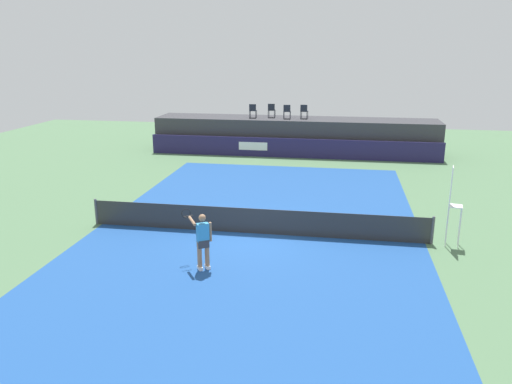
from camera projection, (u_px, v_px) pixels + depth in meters
ground_plane at (267, 209)px, 21.32m from camera, size 48.00×48.00×0.00m
court_inner at (255, 233)px, 18.47m from camera, size 12.00×22.00×0.00m
sponsor_wall at (292, 148)px, 31.10m from camera, size 18.00×0.22×1.20m
spectator_platform at (295, 135)px, 32.67m from camera, size 18.00×2.80×2.20m
spectator_chair_far_left at (253, 110)px, 32.46m from camera, size 0.45×0.45×0.89m
spectator_chair_left at (272, 110)px, 32.67m from camera, size 0.44×0.44×0.89m
spectator_chair_center at (287, 111)px, 32.06m from camera, size 0.46×0.46×0.89m
spectator_chair_right at (304, 111)px, 32.11m from camera, size 0.48×0.48×0.89m
umpire_chair at (453, 201)px, 16.96m from camera, size 0.51×0.51×2.76m
tennis_net at (255, 221)px, 18.34m from camera, size 12.40×0.02×0.95m
net_post_near at (96, 212)px, 19.33m from camera, size 0.10×0.10×1.00m
net_post_far at (433, 230)px, 17.33m from camera, size 0.10×0.10×1.00m
tennis_player at (202, 239)px, 15.26m from camera, size 1.11×1.00×1.77m
tennis_ball at (403, 239)px, 17.81m from camera, size 0.07×0.07×0.07m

